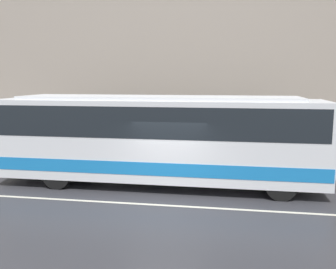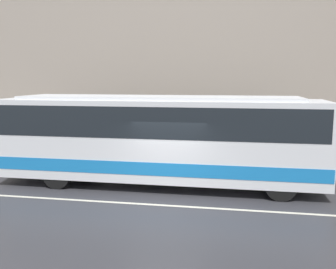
% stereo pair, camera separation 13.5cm
% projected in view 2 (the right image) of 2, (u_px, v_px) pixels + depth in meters
% --- Properties ---
extents(ground_plane, '(60.00, 60.00, 0.00)m').
position_uv_depth(ground_plane, '(163.00, 205.00, 11.67)').
color(ground_plane, '#333338').
extents(sidewalk, '(60.00, 3.20, 0.16)m').
position_uv_depth(sidewalk, '(186.00, 163.00, 17.10)').
color(sidewalk, '#A09E99').
rests_on(sidewalk, ground_plane).
extents(building_facade, '(60.00, 0.35, 10.56)m').
position_uv_depth(building_facade, '(191.00, 54.00, 18.06)').
color(building_facade, gray).
rests_on(building_facade, ground_plane).
extents(lane_stripe, '(54.00, 0.14, 0.01)m').
position_uv_depth(lane_stripe, '(163.00, 205.00, 11.67)').
color(lane_stripe, beige).
rests_on(lane_stripe, ground_plane).
extents(transit_bus, '(11.76, 2.55, 3.29)m').
position_uv_depth(transit_bus, '(158.00, 136.00, 13.68)').
color(transit_bus, silver).
rests_on(transit_bus, ground_plane).
extents(pedestrian_waiting, '(0.36, 0.36, 1.57)m').
position_uv_depth(pedestrian_waiting, '(157.00, 149.00, 16.24)').
color(pedestrian_waiting, navy).
rests_on(pedestrian_waiting, sidewalk).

